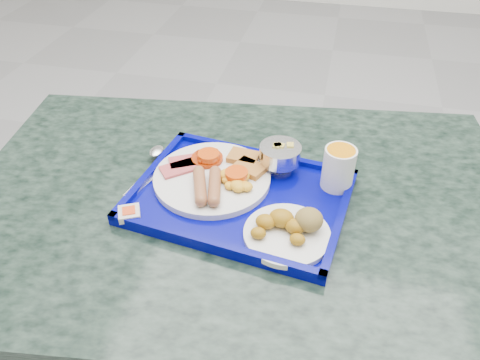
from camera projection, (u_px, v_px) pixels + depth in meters
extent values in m
plane|color=gray|center=(295.00, 262.00, 1.76)|extent=(6.00, 6.00, 0.00)
cylinder|color=gray|center=(240.00, 304.00, 1.19)|extent=(0.11, 0.11, 0.65)
cube|color=black|center=(240.00, 203.00, 0.97)|extent=(1.23, 0.90, 0.04)
cube|color=#020482|center=(240.00, 198.00, 0.95)|extent=(0.46, 0.36, 0.01)
cube|color=#020482|center=(263.00, 154.00, 1.05)|extent=(0.42, 0.07, 0.01)
cube|color=#020482|center=(211.00, 243.00, 0.83)|extent=(0.42, 0.07, 0.01)
cube|color=#020482|center=(340.00, 218.00, 0.88)|extent=(0.06, 0.31, 0.01)
cube|color=#020482|center=(151.00, 172.00, 0.99)|extent=(0.06, 0.31, 0.01)
cylinder|color=silver|center=(212.00, 178.00, 0.98)|extent=(0.24, 0.24, 0.01)
cube|color=#D05359|center=(189.00, 161.00, 1.00)|extent=(0.09, 0.08, 0.01)
cube|color=#D05359|center=(180.00, 168.00, 0.99)|extent=(0.09, 0.09, 0.01)
cylinder|color=#A83007|center=(207.00, 158.00, 1.01)|extent=(0.07, 0.07, 0.01)
sphere|color=#A83007|center=(200.00, 152.00, 1.02)|extent=(0.01, 0.01, 0.01)
sphere|color=#A83007|center=(209.00, 149.00, 1.03)|extent=(0.01, 0.01, 0.01)
sphere|color=#A83007|center=(210.00, 150.00, 1.02)|extent=(0.01, 0.01, 0.01)
sphere|color=#A83007|center=(209.00, 155.00, 1.01)|extent=(0.01, 0.01, 0.01)
sphere|color=#A83007|center=(205.00, 157.00, 1.00)|extent=(0.01, 0.01, 0.01)
sphere|color=#A83007|center=(216.00, 151.00, 1.02)|extent=(0.01, 0.01, 0.01)
sphere|color=#A83007|center=(201.00, 162.00, 0.99)|extent=(0.01, 0.01, 0.01)
sphere|color=#A83007|center=(215.00, 151.00, 1.02)|extent=(0.01, 0.01, 0.01)
sphere|color=#A83007|center=(200.00, 152.00, 1.02)|extent=(0.01, 0.01, 0.01)
sphere|color=#A83007|center=(199.00, 152.00, 1.02)|extent=(0.01, 0.01, 0.01)
sphere|color=#A83007|center=(200.00, 159.00, 1.00)|extent=(0.01, 0.01, 0.01)
sphere|color=#A83007|center=(202.00, 153.00, 1.02)|extent=(0.01, 0.01, 0.01)
cube|color=#C07630|center=(243.00, 157.00, 1.01)|extent=(0.07, 0.05, 0.01)
cube|color=#C07630|center=(250.00, 168.00, 0.98)|extent=(0.08, 0.07, 0.01)
cylinder|color=brown|center=(200.00, 185.00, 0.93)|extent=(0.05, 0.10, 0.02)
cylinder|color=brown|center=(215.00, 186.00, 0.93)|extent=(0.05, 0.10, 0.02)
ellipsoid|color=gold|center=(242.00, 176.00, 0.95)|extent=(0.03, 0.03, 0.02)
ellipsoid|color=gold|center=(231.00, 176.00, 0.96)|extent=(0.02, 0.02, 0.01)
ellipsoid|color=gold|center=(239.00, 187.00, 0.93)|extent=(0.03, 0.03, 0.02)
ellipsoid|color=gold|center=(226.00, 180.00, 0.95)|extent=(0.02, 0.02, 0.01)
ellipsoid|color=gold|center=(247.00, 187.00, 0.93)|extent=(0.02, 0.02, 0.02)
ellipsoid|color=gold|center=(244.00, 184.00, 0.94)|extent=(0.02, 0.02, 0.01)
ellipsoid|color=gold|center=(230.00, 185.00, 0.93)|extent=(0.02, 0.02, 0.01)
ellipsoid|color=gold|center=(237.00, 185.00, 0.93)|extent=(0.03, 0.03, 0.02)
ellipsoid|color=gold|center=(227.00, 174.00, 0.96)|extent=(0.03, 0.03, 0.02)
cylinder|color=#C53505|center=(209.00, 156.00, 1.00)|extent=(0.05, 0.05, 0.01)
cylinder|color=#C53505|center=(236.00, 174.00, 0.95)|extent=(0.05, 0.05, 0.01)
cylinder|color=silver|center=(287.00, 235.00, 0.85)|extent=(0.16, 0.16, 0.01)
ellipsoid|color=#A26F13|center=(297.00, 239.00, 0.82)|extent=(0.03, 0.02, 0.02)
ellipsoid|color=#A26F13|center=(295.00, 226.00, 0.84)|extent=(0.04, 0.03, 0.03)
ellipsoid|color=#A26F13|center=(281.00, 218.00, 0.85)|extent=(0.05, 0.04, 0.03)
ellipsoid|color=#A26F13|center=(266.00, 222.00, 0.85)|extent=(0.04, 0.03, 0.03)
ellipsoid|color=#A26F13|center=(258.00, 233.00, 0.83)|extent=(0.03, 0.02, 0.02)
ellipsoid|color=olive|center=(309.00, 220.00, 0.84)|extent=(0.05, 0.05, 0.04)
cylinder|color=silver|center=(279.00, 168.00, 1.01)|extent=(0.05, 0.05, 0.01)
cylinder|color=silver|center=(280.00, 164.00, 1.00)|extent=(0.02, 0.02, 0.02)
cylinder|color=silver|center=(280.00, 154.00, 0.98)|extent=(0.09, 0.09, 0.03)
cube|color=#DEC954|center=(280.00, 147.00, 0.98)|extent=(0.02, 0.02, 0.01)
cube|color=#DEC954|center=(290.00, 147.00, 0.98)|extent=(0.02, 0.02, 0.01)
cube|color=#DEC954|center=(277.00, 147.00, 0.98)|extent=(0.02, 0.02, 0.01)
cube|color=#DEC954|center=(277.00, 147.00, 0.98)|extent=(0.02, 0.02, 0.01)
cylinder|color=white|center=(338.00, 168.00, 0.94)|extent=(0.06, 0.06, 0.09)
cylinder|color=orange|center=(341.00, 152.00, 0.91)|extent=(0.06, 0.06, 0.01)
cube|color=silver|center=(153.00, 177.00, 0.99)|extent=(0.05, 0.13, 0.00)
ellipsoid|color=silver|center=(157.00, 151.00, 1.05)|extent=(0.04, 0.05, 0.01)
cube|color=silver|center=(147.00, 175.00, 0.99)|extent=(0.04, 0.16, 0.00)
cube|color=silver|center=(129.00, 213.00, 0.89)|extent=(0.05, 0.05, 0.01)
cube|color=#F2471A|center=(129.00, 210.00, 0.88)|extent=(0.03, 0.03, 0.00)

